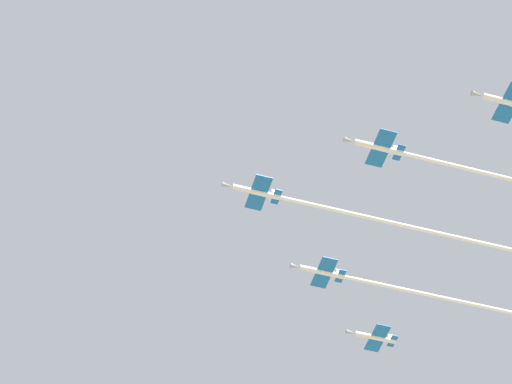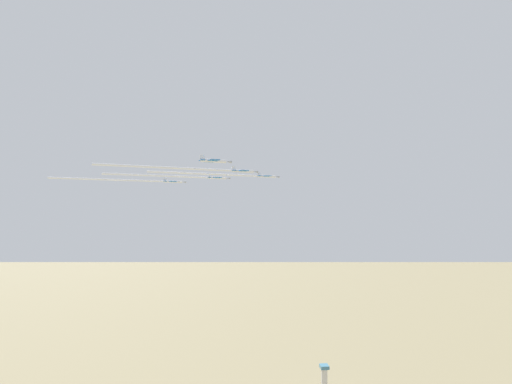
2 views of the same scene
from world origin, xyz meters
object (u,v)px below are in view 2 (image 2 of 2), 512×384
(jet_port_inner, at_px, (183,177))
(jet_port_outer, at_px, (135,180))
(jet_starboard_outer, at_px, (214,161))
(jet_starboard_inner, at_px, (198,169))
(control_tower, at_px, (324,382))
(jet_lead, at_px, (231,175))

(jet_port_inner, distance_m, jet_port_outer, 26.46)
(jet_starboard_outer, bearing_deg, jet_port_inner, 178.75)
(jet_port_inner, relative_size, jet_starboard_inner, 0.93)
(jet_port_outer, bearing_deg, jet_port_inner, 50.10)
(control_tower, distance_m, jet_starboard_inner, 201.40)
(jet_lead, height_order, jet_port_inner, jet_lead)
(jet_lead, relative_size, jet_starboard_outer, 4.97)
(jet_starboard_inner, xyz_separation_m, jet_port_outer, (-42.46, -33.37, -1.52))
(control_tower, height_order, jet_lead, jet_lead)
(jet_starboard_inner, height_order, jet_port_outer, jet_starboard_inner)
(jet_starboard_inner, bearing_deg, jet_lead, 129.71)
(control_tower, xyz_separation_m, jet_starboard_inner, (118.10, -84.73, 139.40))
(jet_port_inner, bearing_deg, jet_lead, 47.23)
(control_tower, distance_m, jet_lead, 183.14)
(control_tower, bearing_deg, jet_port_inner, -47.63)
(jet_lead, height_order, jet_port_outer, jet_lead)
(jet_lead, distance_m, jet_port_outer, 51.39)
(jet_port_inner, height_order, jet_starboard_outer, jet_starboard_outer)
(jet_lead, bearing_deg, jet_starboard_outer, -29.82)
(control_tower, height_order, jet_starboard_outer, jet_starboard_outer)
(jet_port_inner, distance_m, jet_starboard_outer, 50.89)
(jet_lead, xyz_separation_m, jet_starboard_outer, (38.31, -7.68, 1.42))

